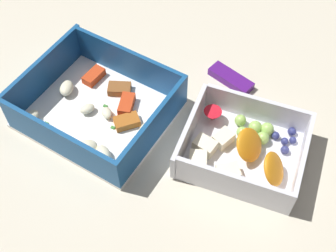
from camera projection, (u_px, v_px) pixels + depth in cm
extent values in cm
cube|color=beige|center=(175.00, 140.00, 63.31)|extent=(80.00, 80.00, 2.00)
cube|color=white|center=(99.00, 114.00, 64.36)|extent=(21.06, 18.73, 0.60)
cube|color=#19518C|center=(43.00, 74.00, 64.78)|extent=(2.47, 16.63, 5.51)
cube|color=#19518C|center=(154.00, 129.00, 59.01)|extent=(2.47, 16.63, 5.51)
cube|color=#19518C|center=(129.00, 64.00, 65.93)|extent=(18.07, 2.63, 5.51)
cube|color=#19518C|center=(58.00, 142.00, 57.86)|extent=(18.07, 2.63, 5.51)
ellipsoid|color=beige|center=(87.00, 147.00, 59.53)|extent=(3.45, 3.20, 1.41)
ellipsoid|color=beige|center=(103.00, 153.00, 59.06)|extent=(3.10, 2.89, 1.27)
ellipsoid|color=beige|center=(87.00, 109.00, 63.58)|extent=(2.38, 2.58, 1.06)
ellipsoid|color=beige|center=(67.00, 87.00, 65.62)|extent=(2.78, 3.27, 1.38)
ellipsoid|color=beige|center=(107.00, 113.00, 63.19)|extent=(2.43, 2.40, 1.00)
ellipsoid|color=beige|center=(146.00, 129.00, 61.34)|extent=(2.13, 2.76, 1.26)
ellipsoid|color=beige|center=(31.00, 117.00, 62.61)|extent=(1.81, 2.51, 1.22)
cube|color=red|center=(127.00, 104.00, 64.15)|extent=(2.72, 3.95, 1.31)
cube|color=brown|center=(119.00, 89.00, 66.02)|extent=(3.84, 3.18, 1.09)
cube|color=red|center=(94.00, 76.00, 67.43)|extent=(2.36, 3.70, 1.20)
cube|color=#AD5B1E|center=(127.00, 122.00, 62.47)|extent=(3.90, 3.89, 1.15)
cube|color=#387A33|center=(109.00, 162.00, 59.13)|extent=(0.60, 0.40, 0.20)
cube|color=#387A33|center=(113.00, 128.00, 62.45)|extent=(0.60, 0.40, 0.20)
cube|color=#387A33|center=(46.00, 123.00, 62.87)|extent=(0.60, 0.40, 0.20)
cube|color=#387A33|center=(62.00, 91.00, 66.33)|extent=(0.60, 0.40, 0.20)
cube|color=#387A33|center=(139.00, 135.00, 61.70)|extent=(0.60, 0.40, 0.20)
cube|color=#387A33|center=(106.00, 106.00, 64.70)|extent=(0.60, 0.40, 0.20)
cube|color=white|center=(242.00, 154.00, 60.38)|extent=(16.35, 14.29, 0.60)
cube|color=white|center=(190.00, 128.00, 59.97)|extent=(1.63, 13.13, 4.19)
cube|color=white|center=(301.00, 161.00, 56.92)|extent=(1.63, 13.13, 4.19)
cube|color=white|center=(256.00, 108.00, 61.91)|extent=(14.17, 1.71, 4.19)
cube|color=white|center=(231.00, 184.00, 54.99)|extent=(14.17, 1.71, 4.19)
ellipsoid|color=orange|center=(249.00, 145.00, 58.22)|extent=(4.66, 4.99, 4.21)
ellipsoid|color=orange|center=(274.00, 169.00, 56.05)|extent=(4.31, 4.83, 4.33)
cube|color=#F4EACC|center=(198.00, 163.00, 58.16)|extent=(3.15, 3.61, 1.81)
cube|color=#F4EACC|center=(223.00, 138.00, 60.53)|extent=(2.83, 3.20, 1.59)
cube|color=#F4EACC|center=(228.00, 173.00, 57.32)|extent=(3.55, 3.41, 1.70)
cube|color=#F4EACC|center=(205.00, 146.00, 59.78)|extent=(3.19, 2.63, 1.70)
sphere|color=#9ECC60|center=(255.00, 127.00, 61.44)|extent=(1.86, 1.86, 1.86)
sphere|color=#9ECC60|center=(263.00, 138.00, 60.46)|extent=(1.77, 1.77, 1.77)
sphere|color=#9ECC60|center=(242.00, 132.00, 61.12)|extent=(1.60, 1.60, 1.60)
sphere|color=#9ECC60|center=(267.00, 129.00, 61.28)|extent=(1.84, 1.84, 1.84)
sphere|color=#9ECC60|center=(240.00, 120.00, 62.29)|extent=(1.63, 1.63, 1.63)
cone|color=red|center=(212.00, 116.00, 62.53)|extent=(2.50, 2.50, 2.00)
sphere|color=navy|center=(285.00, 150.00, 59.71)|extent=(1.15, 1.15, 1.15)
sphere|color=navy|center=(285.00, 141.00, 60.61)|extent=(1.03, 1.03, 1.03)
sphere|color=navy|center=(275.00, 136.00, 61.11)|extent=(1.10, 1.10, 1.10)
sphere|color=navy|center=(292.00, 132.00, 61.47)|extent=(1.15, 1.15, 1.15)
sphere|color=navy|center=(293.00, 140.00, 60.71)|extent=(1.00, 1.00, 1.00)
cube|color=#51197A|center=(231.00, 79.00, 67.92)|extent=(7.40, 4.38, 1.20)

